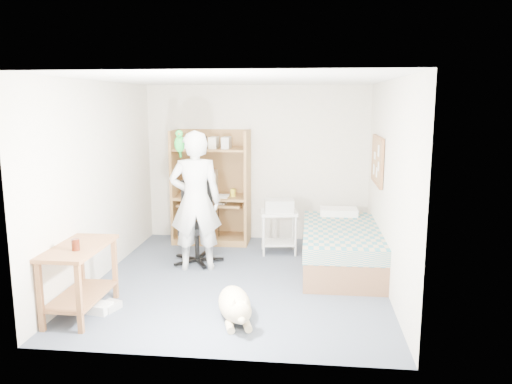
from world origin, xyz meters
The scene contains 21 objects.
floor centered at (0.00, 0.00, 0.00)m, with size 4.00×4.00×0.00m, color #475161.
wall_back centered at (0.00, 2.00, 1.25)m, with size 3.60×0.02×2.50m, color beige.
wall_right centered at (1.80, 0.00, 1.25)m, with size 0.02×4.00×2.50m, color beige.
wall_left centered at (-1.80, 0.00, 1.25)m, with size 0.02×4.00×2.50m, color beige.
ceiling centered at (0.00, 0.00, 2.50)m, with size 3.60×4.00×0.02m, color white.
computer_hutch centered at (-0.70, 1.74, 0.82)m, with size 1.20×0.63×1.80m.
bed centered at (1.30, 0.62, 0.29)m, with size 1.02×2.02×0.66m.
side_desk centered at (-1.55, -1.20, 0.49)m, with size 0.50×1.00×0.75m.
corkboard centered at (1.77, 0.90, 1.45)m, with size 0.04×0.94×0.66m.
office_chair centered at (-0.71, 0.68, 0.40)m, with size 0.64×0.64×1.13m.
person centered at (-0.65, 0.37, 0.94)m, with size 0.68×0.45×1.87m, color silver.
parrot centered at (-0.85, 0.38, 1.71)m, with size 0.14×0.24×0.38m.
dog centered at (0.11, -1.19, 0.17)m, with size 0.51×1.00×0.38m.
printer_cart centered at (0.41, 1.20, 0.42)m, with size 0.58×0.49×0.64m.
printer centered at (0.41, 1.20, 0.73)m, with size 0.42×0.32×0.18m, color #AEAFAA.
crt_monitor centered at (-0.82, 1.75, 0.96)m, with size 0.43×0.45×0.37m.
keyboard centered at (-0.67, 1.58, 0.67)m, with size 0.45×0.16×0.03m, color beige.
pencil_cup centered at (-0.34, 1.65, 0.82)m, with size 0.08×0.08×0.12m, color gold.
drink_glass centered at (-1.50, -1.35, 0.81)m, with size 0.08×0.08×0.12m, color #3D1409.
floor_box_a centered at (-1.38, -1.16, 0.05)m, with size 0.25×0.20×0.10m, color white.
floor_box_b centered at (-1.30, -1.08, 0.04)m, with size 0.18×0.22×0.08m, color #ABABA6.
Camera 1 is at (0.85, -6.01, 2.25)m, focal length 35.00 mm.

